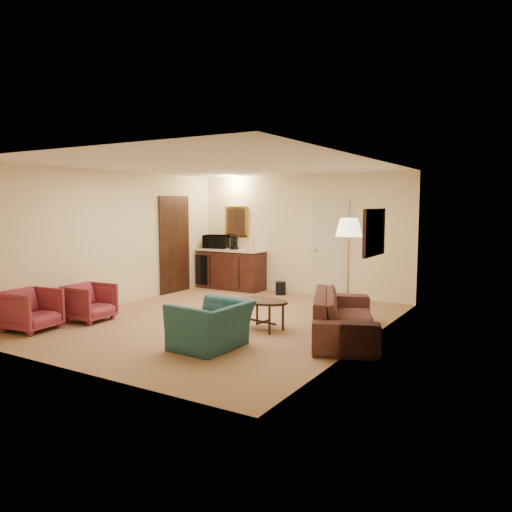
{
  "coord_description": "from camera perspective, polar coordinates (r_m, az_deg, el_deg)",
  "views": [
    {
      "loc": [
        4.77,
        -6.79,
        1.97
      ],
      "look_at": [
        0.37,
        0.5,
        1.08
      ],
      "focal_mm": 35.0,
      "sensor_mm": 36.0,
      "label": 1
    }
  ],
  "objects": [
    {
      "name": "ground",
      "position": [
        8.53,
        -3.9,
        -7.37
      ],
      "size": [
        6.0,
        6.0,
        0.0
      ],
      "primitive_type": "plane",
      "color": "#9B764F",
      "rests_on": "ground"
    },
    {
      "name": "room_walls",
      "position": [
        9.0,
        -1.66,
        4.38
      ],
      "size": [
        5.02,
        6.01,
        2.61
      ],
      "color": "#F5E2B8",
      "rests_on": "ground"
    },
    {
      "name": "wetbar_cabinet",
      "position": [
        11.58,
        -2.88,
        -1.51
      ],
      "size": [
        1.64,
        0.58,
        0.92
      ],
      "primitive_type": "cube",
      "color": "#3D1D13",
      "rests_on": "ground"
    },
    {
      "name": "sofa",
      "position": [
        7.52,
        10.07,
        -5.86
      ],
      "size": [
        1.46,
        2.32,
        0.88
      ],
      "primitive_type": "imported",
      "rotation": [
        0.0,
        0.0,
        1.96
      ],
      "color": "black",
      "rests_on": "ground"
    },
    {
      "name": "teal_armchair",
      "position": [
        6.87,
        -5.19,
        -6.99
      ],
      "size": [
        0.68,
        1.01,
        0.86
      ],
      "primitive_type": "imported",
      "rotation": [
        0.0,
        0.0,
        -1.62
      ],
      "color": "#214E53",
      "rests_on": "ground"
    },
    {
      "name": "rose_chair_near",
      "position": [
        8.88,
        -18.48,
        -4.85
      ],
      "size": [
        0.68,
        0.72,
        0.7
      ],
      "primitive_type": "imported",
      "rotation": [
        0.0,
        0.0,
        1.65
      ],
      "color": "maroon",
      "rests_on": "ground"
    },
    {
      "name": "rose_chair_far",
      "position": [
        8.53,
        -24.3,
        -5.42
      ],
      "size": [
        0.75,
        0.78,
        0.72
      ],
      "primitive_type": "imported",
      "rotation": [
        0.0,
        0.0,
        1.71
      ],
      "color": "maroon",
      "rests_on": "ground"
    },
    {
      "name": "coffee_table",
      "position": [
        7.88,
        0.81,
        -6.73
      ],
      "size": [
        0.91,
        0.69,
        0.47
      ],
      "primitive_type": "cube",
      "rotation": [
        0.0,
        0.0,
        -0.18
      ],
      "color": "black",
      "rests_on": "ground"
    },
    {
      "name": "floor_lamp",
      "position": [
        8.82,
        10.48,
        -1.29
      ],
      "size": [
        0.53,
        0.53,
        1.74
      ],
      "primitive_type": "cube",
      "rotation": [
        0.0,
        0.0,
        0.16
      ],
      "color": "#B6953C",
      "rests_on": "ground"
    },
    {
      "name": "waste_bin",
      "position": [
        10.87,
        2.84,
        -3.69
      ],
      "size": [
        0.3,
        0.3,
        0.28
      ],
      "primitive_type": "cylinder",
      "rotation": [
        0.0,
        0.0,
        0.41
      ],
      "color": "black",
      "rests_on": "ground"
    },
    {
      "name": "microwave",
      "position": [
        11.82,
        -4.56,
        1.82
      ],
      "size": [
        0.63,
        0.44,
        0.39
      ],
      "primitive_type": "imported",
      "rotation": [
        0.0,
        0.0,
        0.24
      ],
      "color": "black",
      "rests_on": "wetbar_cabinet"
    },
    {
      "name": "coffee_maker",
      "position": [
        11.48,
        -2.52,
        1.53
      ],
      "size": [
        0.21,
        0.21,
        0.32
      ],
      "primitive_type": "cylinder",
      "rotation": [
        0.0,
        0.0,
        -0.3
      ],
      "color": "black",
      "rests_on": "wetbar_cabinet"
    }
  ]
}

